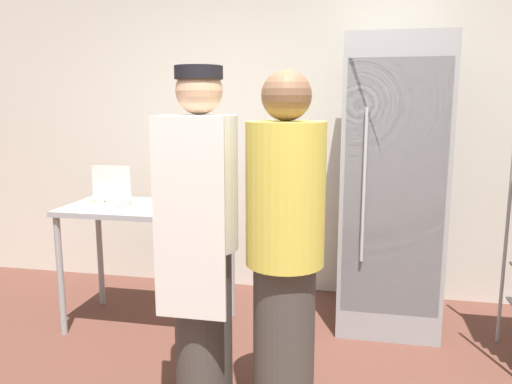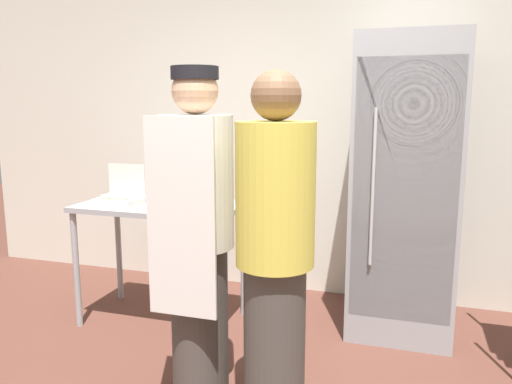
# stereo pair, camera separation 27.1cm
# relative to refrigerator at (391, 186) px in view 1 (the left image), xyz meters

# --- Properties ---
(back_wall) EXTENTS (6.40, 0.12, 2.85)m
(back_wall) POSITION_rel_refrigerator_xyz_m (-0.71, 0.59, 0.42)
(back_wall) COLOR silver
(back_wall) RESTS_ON ground_plane
(refrigerator) EXTENTS (0.68, 0.70, 2.00)m
(refrigerator) POSITION_rel_refrigerator_xyz_m (0.00, 0.00, 0.00)
(refrigerator) COLOR #9EA0A5
(refrigerator) RESTS_ON ground_plane
(prep_counter) EXTENTS (1.14, 0.61, 0.87)m
(prep_counter) POSITION_rel_refrigerator_xyz_m (-1.64, -0.37, -0.24)
(prep_counter) COLOR #9EA0A5
(prep_counter) RESTS_ON ground_plane
(donut_box) EXTENTS (0.29, 0.23, 0.27)m
(donut_box) POSITION_rel_refrigerator_xyz_m (-1.91, -0.47, -0.09)
(donut_box) COLOR silver
(donut_box) RESTS_ON prep_counter
(blender_pitcher) EXTENTS (0.14, 0.14, 0.31)m
(blender_pitcher) POSITION_rel_refrigerator_xyz_m (-1.31, -0.38, 0.00)
(blender_pitcher) COLOR #99999E
(blender_pitcher) RESTS_ON prep_counter
(person_baker) EXTENTS (0.37, 0.39, 1.74)m
(person_baker) POSITION_rel_refrigerator_xyz_m (-0.99, -1.19, -0.09)
(person_baker) COLOR #47423D
(person_baker) RESTS_ON ground_plane
(person_customer) EXTENTS (0.36, 0.36, 1.71)m
(person_customer) POSITION_rel_refrigerator_xyz_m (-0.55, -1.31, -0.13)
(person_customer) COLOR #47423D
(person_customer) RESTS_ON ground_plane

